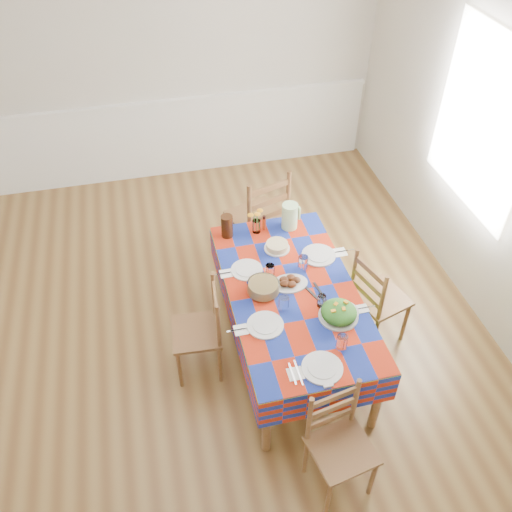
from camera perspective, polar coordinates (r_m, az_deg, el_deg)
The scene contains 23 objects.
room at distance 3.73m, azimuth -5.38°, elevation 5.85°, with size 4.58×5.08×2.78m.
wainscot at distance 6.29m, azimuth -8.63°, elevation 12.45°, with size 4.41×0.06×0.92m.
window_right at distance 4.66m, azimuth 22.68°, elevation 12.78°, with size 1.40×1.40×0.00m, color white.
dining_table at distance 4.06m, azimuth 3.82°, elevation -4.41°, with size 0.94×1.75×0.68m.
setting_near_head at distance 3.58m, azimuth 7.64°, elevation -10.69°, with size 0.44×0.29×0.13m.
setting_left_near at distance 3.78m, azimuth 1.61°, elevation -6.47°, with size 0.47×0.28×0.12m.
setting_left_far at distance 4.11m, azimuth -0.18°, elevation -1.52°, with size 0.45×0.27×0.12m.
setting_right_near at distance 3.89m, azimuth 8.45°, elevation -5.39°, with size 0.41×0.23×0.10m.
setting_right_far at distance 4.24m, azimuth 6.11°, elevation -0.20°, with size 0.51×0.29×0.13m.
meat_platter at distance 4.04m, azimuth 3.54°, elevation -2.76°, with size 0.28×0.20×0.05m.
salad_platter at distance 3.83m, azimuth 8.71°, elevation -5.90°, with size 0.28×0.28×0.12m.
pasta_bowl at distance 3.96m, azimuth 0.77°, elevation -3.33°, with size 0.24×0.24×0.09m.
cake at distance 4.32m, azimuth 2.23°, elevation 1.04°, with size 0.21×0.21×0.06m.
serving_utensils at distance 3.97m, azimuth 6.74°, elevation -4.31°, with size 0.14×0.30×0.01m.
flower_vase at distance 4.45m, azimuth 0.03°, elevation 3.49°, with size 0.14×0.11×0.22m.
hot_sauce at distance 4.49m, azimuth 0.85°, elevation 3.55°, with size 0.03×0.03×0.13m, color red.
green_pitcher at distance 4.49m, azimuth 3.56°, elevation 4.22°, with size 0.13×0.13×0.23m, color #BBEFA8.
tea_pitcher at distance 4.41m, azimuth -3.07°, elevation 3.17°, with size 0.10×0.10×0.20m, color black.
name_card at distance 3.49m, azimuth 7.64°, elevation -13.38°, with size 0.07×0.02×0.01m, color silver.
chair_near at distance 3.60m, azimuth 8.74°, elevation -19.01°, with size 0.43×0.42×0.84m.
chair_far at distance 4.91m, azimuth 0.37°, elevation 3.89°, with size 0.58×0.56×1.04m.
chair_left at distance 4.10m, azimuth -5.77°, elevation -7.90°, with size 0.38×0.40×0.85m.
chair_right at distance 4.38m, azimuth 12.58°, elevation -4.45°, with size 0.47×0.48×0.88m.
Camera 1 is at (-0.35, -3.00, 3.54)m, focal length 38.00 mm.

